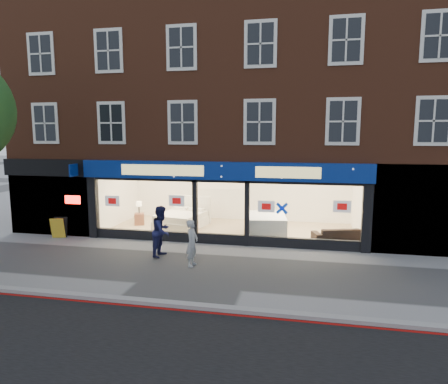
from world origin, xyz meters
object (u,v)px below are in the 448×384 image
(pedestrian_grey, at_px, (192,243))
(a_board, at_px, (59,228))
(display_bed, at_px, (182,219))
(sofa, at_px, (339,235))
(mattress_stack, at_px, (265,225))
(pedestrian_blue, at_px, (162,231))

(pedestrian_grey, bearing_deg, a_board, 75.81)
(display_bed, distance_m, pedestrian_grey, 5.38)
(sofa, height_order, a_board, a_board)
(display_bed, xyz_separation_m, sofa, (6.91, -1.39, -0.07))
(mattress_stack, relative_size, a_board, 2.72)
(pedestrian_grey, bearing_deg, pedestrian_blue, 64.55)
(sofa, distance_m, a_board, 11.57)
(display_bed, bearing_deg, sofa, -0.08)
(display_bed, xyz_separation_m, a_board, (-4.59, -2.66, -0.03))
(mattress_stack, bearing_deg, sofa, -11.82)
(display_bed, distance_m, pedestrian_blue, 4.25)
(a_board, bearing_deg, pedestrian_blue, -28.63)
(mattress_stack, height_order, pedestrian_blue, pedestrian_blue)
(pedestrian_blue, bearing_deg, a_board, 80.33)
(sofa, bearing_deg, mattress_stack, -27.89)
(sofa, bearing_deg, display_bed, -27.43)
(sofa, xyz_separation_m, pedestrian_blue, (-6.34, -2.80, 0.52))
(mattress_stack, bearing_deg, pedestrian_grey, -115.00)
(display_bed, distance_m, a_board, 5.31)
(display_bed, height_order, pedestrian_blue, pedestrian_blue)
(pedestrian_grey, relative_size, pedestrian_blue, 0.85)
(sofa, height_order, pedestrian_grey, pedestrian_grey)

